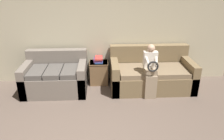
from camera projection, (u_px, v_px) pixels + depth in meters
The scene contains 6 objects.
wall_back at pixel (89, 29), 5.09m from camera, with size 6.92×0.06×2.55m.
couch_main at pixel (151, 74), 5.06m from camera, with size 1.86×0.98×0.92m.
couch_side at pixel (56, 77), 4.91m from camera, with size 1.37×0.94×0.86m.
child_left_seated at pixel (151, 69), 4.55m from camera, with size 0.29×0.37×1.13m.
side_shelf at pixel (99, 72), 5.26m from camera, with size 0.44×0.39×0.54m.
book_stack at pixel (98, 60), 5.14m from camera, with size 0.21×0.31×0.12m.
Camera 1 is at (0.28, -2.28, 2.37)m, focal length 35.00 mm.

